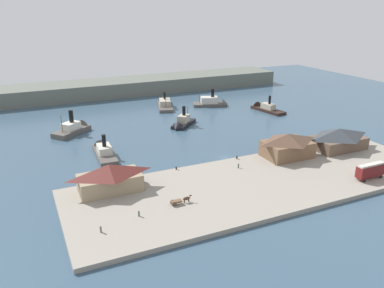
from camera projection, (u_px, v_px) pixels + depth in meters
ground_plane at (225, 158)px, 128.75m from camera, size 320.00×320.00×0.00m
quay_promenade at (263, 182)px, 109.74m from camera, size 110.00×36.00×1.20m
seawall_edge at (231, 160)px, 125.50m from camera, size 110.00×0.80×1.00m
ferry_shed_customs_shed at (110, 177)px, 102.32m from camera, size 16.59×9.11×7.46m
ferry_shed_central_terminal at (287, 145)px, 125.24m from camera, size 15.45×10.78×7.77m
ferry_shed_east_terminal at (338, 138)px, 132.62m from camera, size 18.03×11.39×7.07m
street_tram at (371, 170)px, 109.63m from camera, size 9.21×2.60×4.56m
horse_cart at (180, 200)px, 96.28m from camera, size 5.63×1.41×1.87m
pedestrian_near_cart at (139, 214)px, 90.64m from camera, size 0.38×0.38×1.54m
pedestrian_near_west_shed at (101, 229)px, 84.22m from camera, size 0.41×0.41×1.68m
pedestrian_near_east_shed at (238, 166)px, 117.51m from camera, size 0.40×0.40×1.60m
mooring_post_east at (237, 158)px, 124.49m from camera, size 0.44×0.44×0.90m
mooring_post_center_east at (176, 168)px, 116.40m from camera, size 0.44×0.44×0.90m
ferry_mid_harbor at (182, 123)px, 161.08m from camera, size 14.94×14.48×9.97m
ferry_departing_north at (264, 108)px, 186.44m from camera, size 8.79×20.36×9.68m
ferry_moored_west at (214, 103)px, 194.61m from camera, size 18.71×12.01×11.07m
ferry_moored_east at (103, 150)px, 132.14m from camera, size 6.53×20.91×9.62m
ferry_approaching_east at (75, 129)px, 153.53m from camera, size 17.16×15.65×11.44m
ferry_approaching_west at (165, 103)px, 194.12m from camera, size 12.82×24.04×9.80m
far_headland at (131, 86)px, 221.41m from camera, size 180.00×24.00×8.00m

